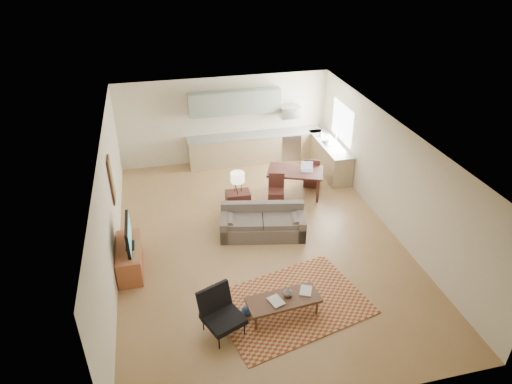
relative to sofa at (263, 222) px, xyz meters
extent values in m
plane|color=olive|center=(-0.14, -0.18, -0.37)|extent=(9.00, 9.00, 0.00)
plane|color=white|center=(-0.14, -0.18, 2.33)|extent=(9.00, 9.00, 0.00)
plane|color=beige|center=(-0.14, 4.32, 0.98)|extent=(6.50, 0.00, 6.50)
plane|color=beige|center=(-0.14, -4.68, 0.98)|extent=(6.50, 0.00, 6.50)
plane|color=beige|center=(-3.39, -0.18, 0.98)|extent=(0.00, 9.00, 9.00)
plane|color=beige|center=(3.11, -0.18, 0.98)|extent=(0.00, 9.00, 9.00)
cube|color=#A5A8AD|center=(1.86, 4.00, 0.08)|extent=(0.62, 0.62, 0.90)
cube|color=#A5A8AD|center=(1.86, 4.02, 1.18)|extent=(0.62, 0.40, 0.35)
cube|color=gray|center=(0.16, 4.15, 1.58)|extent=(2.80, 0.34, 0.70)
cube|color=white|center=(3.09, 2.82, 1.18)|extent=(0.02, 1.40, 1.05)
cube|color=maroon|center=(-0.02, -2.44, -0.36)|extent=(3.26, 2.61, 0.02)
imported|color=maroon|center=(-0.54, -2.76, 0.07)|extent=(0.42, 0.45, 0.03)
imported|color=navy|center=(0.11, -2.53, 0.06)|extent=(0.45, 0.47, 0.02)
imported|color=black|center=(-0.16, -2.61, 0.14)|extent=(0.19, 0.19, 0.18)
imported|color=#FFE3C2|center=(2.69, 3.37, 0.65)|extent=(0.12, 0.12, 0.19)
camera|label=1|loc=(-2.24, -8.81, 6.10)|focal=32.00mm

